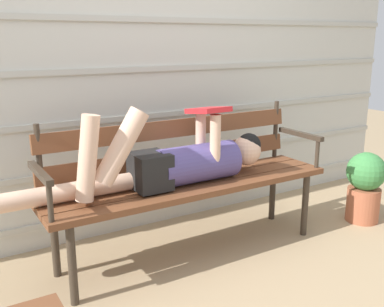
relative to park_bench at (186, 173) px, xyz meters
The scene contains 5 objects.
ground_plane 0.55m from the park_bench, 90.00° to the right, with size 12.00×12.00×0.00m, color tan.
house_siding 0.80m from the park_bench, 90.00° to the left, with size 4.65×0.08×2.24m.
park_bench is the anchor object (origin of this frame).
reclining_person 0.17m from the park_bench, 150.57° to the right, with size 1.69×0.25×0.50m.
potted_plant 1.40m from the park_bench, 11.60° to the right, with size 0.28×0.28×0.52m.
Camera 1 is at (-1.34, -2.07, 1.32)m, focal length 41.69 mm.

